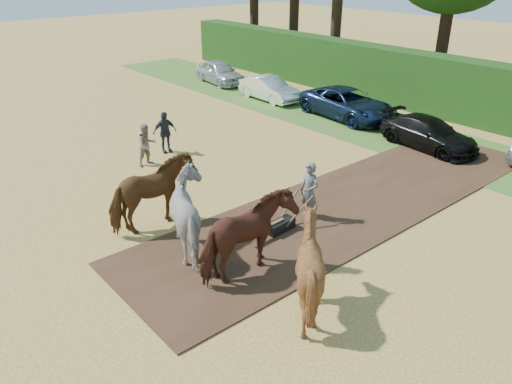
{
  "coord_description": "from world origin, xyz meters",
  "views": [
    {
      "loc": [
        10.91,
        -5.41,
        7.64
      ],
      "look_at": [
        0.93,
        3.06,
        1.4
      ],
      "focal_mm": 35.0,
      "sensor_mm": 36.0,
      "label": 1
    }
  ],
  "objects_px": {
    "spectator_far": "(165,132)",
    "parked_cars": "(494,146)",
    "spectator_near": "(147,145)",
    "plough_team": "(224,225)"
  },
  "relations": [
    {
      "from": "spectator_far",
      "to": "parked_cars",
      "type": "bearing_deg",
      "value": -36.95
    },
    {
      "from": "spectator_near",
      "to": "plough_team",
      "type": "bearing_deg",
      "value": -106.11
    },
    {
      "from": "spectator_near",
      "to": "parked_cars",
      "type": "height_order",
      "value": "spectator_near"
    },
    {
      "from": "plough_team",
      "to": "spectator_far",
      "type": "bearing_deg",
      "value": 159.17
    },
    {
      "from": "spectator_far",
      "to": "plough_team",
      "type": "bearing_deg",
      "value": -102.46
    },
    {
      "from": "plough_team",
      "to": "parked_cars",
      "type": "xyz_separation_m",
      "value": [
        1.25,
        12.64,
        -0.42
      ]
    },
    {
      "from": "spectator_far",
      "to": "plough_team",
      "type": "distance_m",
      "value": 8.92
    },
    {
      "from": "spectator_far",
      "to": "parked_cars",
      "type": "xyz_separation_m",
      "value": [
        9.58,
        9.47,
        -0.18
      ]
    },
    {
      "from": "spectator_near",
      "to": "plough_team",
      "type": "xyz_separation_m",
      "value": [
        7.54,
        -1.88,
        0.27
      ]
    },
    {
      "from": "spectator_near",
      "to": "spectator_far",
      "type": "height_order",
      "value": "spectator_far"
    }
  ]
}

